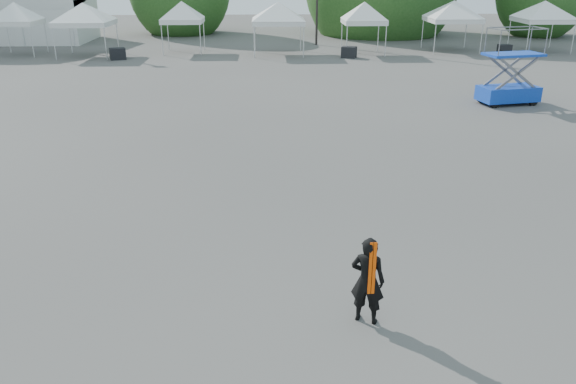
{
  "coord_description": "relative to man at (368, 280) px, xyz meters",
  "views": [
    {
      "loc": [
        -0.89,
        -10.86,
        5.53
      ],
      "look_at": [
        -0.46,
        -0.43,
        1.3
      ],
      "focal_mm": 35.0,
      "sensor_mm": 36.0,
      "label": 1
    }
  ],
  "objects": [
    {
      "name": "ground",
      "position": [
        -0.74,
        3.01,
        -0.77
      ],
      "size": [
        120.0,
        120.0,
        0.0
      ],
      "primitive_type": "plane",
      "color": "#474442",
      "rests_on": "ground"
    },
    {
      "name": "scissor_lift",
      "position": [
        8.73,
        15.47,
        0.82
      ],
      "size": [
        2.64,
        1.68,
        3.16
      ],
      "rotation": [
        0.0,
        0.0,
        0.2
      ],
      "color": "#0B2496",
      "rests_on": "ground"
    },
    {
      "name": "tent_d",
      "position": [
        -7.06,
        31.47,
        2.28
      ],
      "size": [
        3.8,
        3.8,
        3.88
      ],
      "color": "silver",
      "rests_on": "ground"
    },
    {
      "name": "tent_e",
      "position": [
        -0.68,
        30.4,
        2.29
      ],
      "size": [
        4.74,
        4.74,
        3.88
      ],
      "color": "silver",
      "rests_on": "ground"
    },
    {
      "name": "crate_mid",
      "position": [
        3.8,
        28.63,
        -0.42
      ],
      "size": [
        1.09,
        0.98,
        0.7
      ],
      "primitive_type": "cube",
      "rotation": [
        0.0,
        0.0,
        -0.38
      ],
      "color": "black",
      "rests_on": "ground"
    },
    {
      "name": "tent_h",
      "position": [
        17.29,
        31.03,
        2.29
      ],
      "size": [
        4.61,
        4.61,
        3.88
      ],
      "color": "silver",
      "rests_on": "ground"
    },
    {
      "name": "tent_c",
      "position": [
        -13.1,
        30.03,
        2.29
      ],
      "size": [
        4.74,
        4.74,
        3.88
      ],
      "color": "silver",
      "rests_on": "ground"
    },
    {
      "name": "tent_g",
      "position": [
        11.24,
        31.5,
        2.29
      ],
      "size": [
        4.71,
        4.71,
        3.88
      ],
      "color": "silver",
      "rests_on": "ground"
    },
    {
      "name": "tent_f",
      "position": [
        4.95,
        30.28,
        2.28
      ],
      "size": [
        3.85,
        3.85,
        3.88
      ],
      "color": "silver",
      "rests_on": "ground"
    },
    {
      "name": "crate_west",
      "position": [
        -10.85,
        28.49,
        -0.42
      ],
      "size": [
        1.12,
        1.01,
        0.71
      ],
      "primitive_type": "cube",
      "rotation": [
        0.0,
        0.0,
        0.39
      ],
      "color": "black",
      "rests_on": "ground"
    },
    {
      "name": "crate_east",
      "position": [
        14.42,
        29.82,
        -0.46
      ],
      "size": [
        0.82,
        0.65,
        0.63
      ],
      "primitive_type": "cube",
      "rotation": [
        0.0,
        0.0,
        0.03
      ],
      "color": "black",
      "rests_on": "ground"
    },
    {
      "name": "man",
      "position": [
        0.0,
        0.0,
        0.0
      ],
      "size": [
        0.66,
        0.55,
        1.54
      ],
      "rotation": [
        0.0,
        0.0,
        2.76
      ],
      "color": "black",
      "rests_on": "ground"
    },
    {
      "name": "tent_b",
      "position": [
        -17.67,
        30.71,
        2.28
      ],
      "size": [
        3.84,
        3.84,
        3.88
      ],
      "color": "silver",
      "rests_on": "ground"
    }
  ]
}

